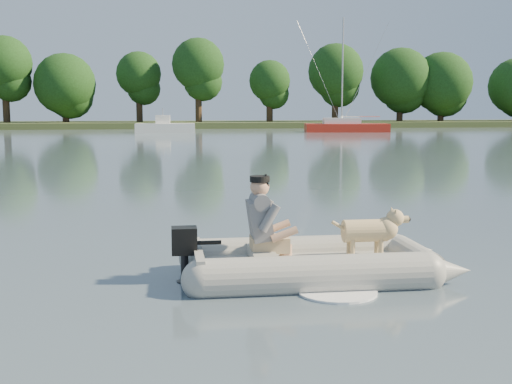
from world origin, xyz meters
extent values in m
plane|color=slate|center=(0.00, 0.00, 0.00)|extent=(160.00, 160.00, 0.00)
cube|color=#47512D|center=(0.00, 62.00, 0.25)|extent=(160.00, 12.00, 0.70)
cylinder|color=#332316|center=(-15.65, 61.01, 2.12)|extent=(0.70, 0.70, 4.24)
sphere|color=#1D4C19|center=(-15.65, 61.01, 6.48)|extent=(5.55, 5.55, 5.55)
cylinder|color=#332316|center=(-9.90, 61.33, 1.47)|extent=(0.70, 0.70, 2.94)
sphere|color=#1D4C19|center=(-9.90, 61.33, 4.49)|extent=(6.27, 6.27, 6.27)
cylinder|color=#332316|center=(-2.42, 61.95, 1.84)|extent=(0.70, 0.70, 3.67)
sphere|color=#1D4C19|center=(-2.42, 61.95, 5.61)|extent=(4.69, 4.69, 4.69)
cylinder|color=#332316|center=(3.70, 60.15, 2.15)|extent=(0.70, 0.70, 4.29)
sphere|color=#1D4C19|center=(3.70, 60.15, 6.56)|extent=(5.43, 5.43, 5.43)
cylinder|color=#332316|center=(11.30, 60.43, 1.61)|extent=(0.70, 0.70, 3.21)
sphere|color=#1D4C19|center=(11.30, 60.43, 4.91)|extent=(4.41, 4.41, 4.41)
cylinder|color=#332316|center=(18.70, 61.04, 1.97)|extent=(0.70, 0.70, 3.94)
sphere|color=#1D4C19|center=(18.70, 61.04, 6.02)|extent=(6.03, 6.03, 6.03)
cylinder|color=#332316|center=(26.27, 61.31, 1.76)|extent=(0.70, 0.70, 3.52)
sphere|color=#1D4C19|center=(26.27, 61.31, 5.37)|extent=(6.68, 6.68, 6.68)
cylinder|color=#332316|center=(31.05, 61.08, 1.61)|extent=(0.70, 0.70, 3.21)
sphere|color=#1D4C19|center=(31.05, 61.08, 4.91)|extent=(6.79, 6.79, 6.79)
cube|color=red|center=(15.35, 45.88, 0.27)|extent=(7.35, 3.12, 0.89)
cube|color=white|center=(14.91, 45.94, 0.93)|extent=(3.31, 2.03, 0.53)
cylinder|color=#A5A5AA|center=(14.91, 45.94, 5.16)|extent=(0.14, 0.14, 8.89)
camera|label=1|loc=(-1.24, -7.41, 2.05)|focal=45.00mm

